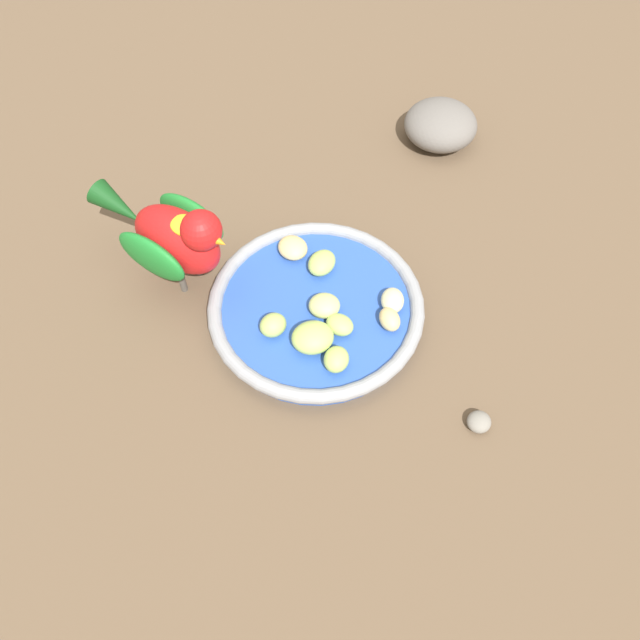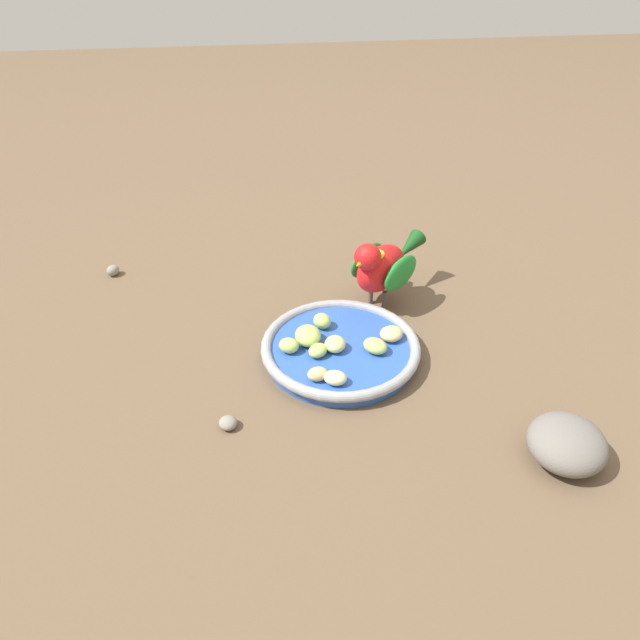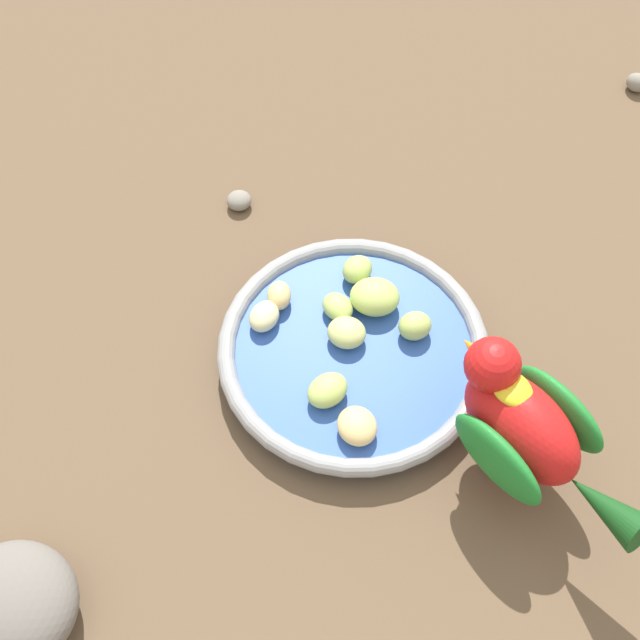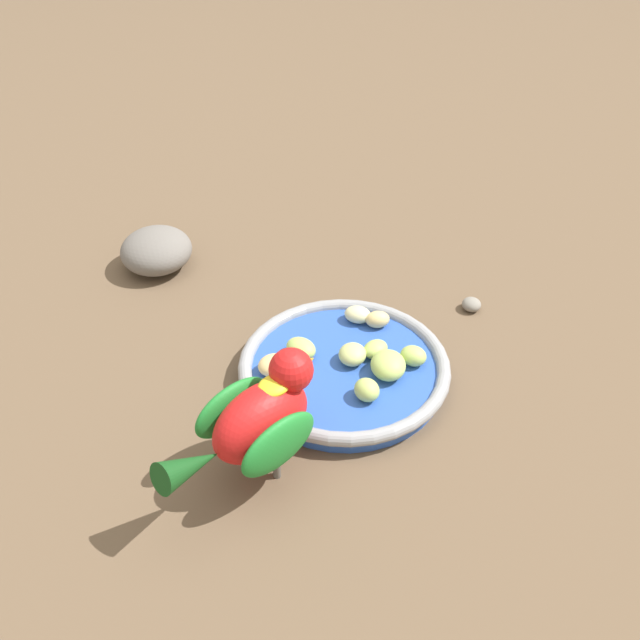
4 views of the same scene
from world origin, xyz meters
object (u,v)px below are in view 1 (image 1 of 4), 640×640
object	(u,v)px
feeding_bowl	(316,308)
apple_piece_4	(293,248)
apple_piece_2	(324,306)
pebble_0	(479,422)
apple_piece_3	(390,319)
parrot	(174,235)
apple_piece_0	(322,263)
apple_piece_6	(313,337)
apple_piece_1	(273,323)
rock_large	(440,125)
apple_piece_5	(336,359)
apple_piece_8	(392,299)
apple_piece_7	(340,325)

from	to	relation	value
feeding_bowl	apple_piece_4	world-z (taller)	apple_piece_4
apple_piece_2	pebble_0	xyz separation A→B (m)	(-0.14, -0.10, -0.02)
apple_piece_3	parrot	distance (m)	0.22
feeding_bowl	apple_piece_0	size ratio (longest dim) A/B	6.46
apple_piece_0	apple_piece_3	size ratio (longest dim) A/B	1.28
apple_piece_3	parrot	xyz separation A→B (m)	(0.12, 0.18, 0.04)
apple_piece_6	parrot	bearing A→B (deg)	40.85
apple_piece_6	feeding_bowl	bearing A→B (deg)	-18.17
parrot	apple_piece_1	bearing A→B (deg)	-5.87
parrot	rock_large	xyz separation A→B (m)	(0.13, -0.32, -0.04)
apple_piece_6	parrot	xyz separation A→B (m)	(0.12, 0.10, 0.04)
apple_piece_1	apple_piece_5	world-z (taller)	apple_piece_1
apple_piece_5	parrot	distance (m)	0.19
apple_piece_0	pebble_0	world-z (taller)	apple_piece_0
pebble_0	feeding_bowl	bearing A→B (deg)	36.42
apple_piece_0	apple_piece_2	distance (m)	0.05
apple_piece_1	apple_piece_4	size ratio (longest dim) A/B	0.82
apple_piece_4	apple_piece_3	bearing A→B (deg)	-147.66
apple_piece_3	apple_piece_6	distance (m)	0.07
apple_piece_6	rock_large	distance (m)	0.33
apple_piece_0	feeding_bowl	bearing A→B (deg)	158.34
feeding_bowl	parrot	bearing A→B (deg)	56.16
apple_piece_1	rock_large	size ratio (longest dim) A/B	0.30
apple_piece_5	apple_piece_6	size ratio (longest dim) A/B	0.67
apple_piece_6	pebble_0	xyz separation A→B (m)	(-0.11, -0.12, -0.02)
apple_piece_8	pebble_0	world-z (taller)	apple_piece_8
apple_piece_6	parrot	size ratio (longest dim) A/B	0.29
apple_piece_8	rock_large	bearing A→B (deg)	-30.67
apple_piece_8	feeding_bowl	bearing A→B (deg)	76.89
feeding_bowl	pebble_0	size ratio (longest dim) A/B	9.68
apple_piece_7	apple_piece_8	distance (m)	0.06
parrot	pebble_0	bearing A→B (deg)	1.92
apple_piece_1	parrot	bearing A→B (deg)	37.18
apple_piece_6	apple_piece_8	bearing A→B (deg)	-73.49
apple_piece_0	apple_piece_8	xyz separation A→B (m)	(-0.06, -0.05, -0.00)
apple_piece_5	apple_piece_6	distance (m)	0.03
apple_piece_1	pebble_0	bearing A→B (deg)	-130.50
feeding_bowl	apple_piece_7	world-z (taller)	apple_piece_7
apple_piece_4	apple_piece_5	world-z (taller)	apple_piece_5
apple_piece_5	pebble_0	size ratio (longest dim) A/B	1.21
apple_piece_3	apple_piece_8	distance (m)	0.02
apple_piece_1	rock_large	bearing A→B (deg)	-47.86
parrot	pebble_0	xyz separation A→B (m)	(-0.23, -0.23, -0.06)
feeding_bowl	apple_piece_0	distance (m)	0.05
apple_piece_2	apple_piece_0	bearing A→B (deg)	-11.88
apple_piece_7	rock_large	distance (m)	0.31
apple_piece_7	apple_piece_8	xyz separation A→B (m)	(0.02, -0.06, 0.00)
parrot	apple_piece_7	bearing A→B (deg)	7.00
pebble_0	apple_piece_1	bearing A→B (deg)	49.50
apple_piece_3	apple_piece_4	world-z (taller)	same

